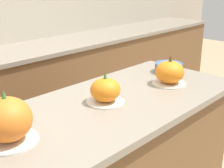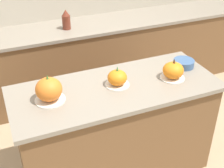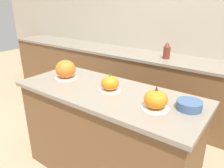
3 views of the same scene
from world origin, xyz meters
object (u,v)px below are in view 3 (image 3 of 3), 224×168
(bottle_tall, at_px, (167,51))
(mixing_bowl, at_px, (189,105))
(pumpkin_cake_center, at_px, (110,84))
(pumpkin_cake_left, at_px, (66,69))
(pumpkin_cake_right, at_px, (156,100))

(bottle_tall, bearing_deg, mixing_bowl, -60.64)
(pumpkin_cake_center, xyz_separation_m, bottle_tall, (-0.04, 1.28, 0.04))
(pumpkin_cake_left, bearing_deg, mixing_bowl, 3.03)
(pumpkin_cake_left, xyz_separation_m, pumpkin_cake_center, (0.53, 0.00, -0.03))
(pumpkin_cake_center, height_order, bottle_tall, bottle_tall)
(pumpkin_cake_center, height_order, pumpkin_cake_right, pumpkin_cake_right)
(mixing_bowl, bearing_deg, pumpkin_cake_left, -176.97)
(pumpkin_cake_right, distance_m, mixing_bowl, 0.24)
(pumpkin_cake_left, relative_size, pumpkin_cake_right, 1.12)
(pumpkin_cake_right, bearing_deg, bottle_tall, 110.04)
(pumpkin_cake_right, bearing_deg, pumpkin_cake_left, 175.84)
(pumpkin_cake_right, bearing_deg, mixing_bowl, 34.57)
(bottle_tall, bearing_deg, pumpkin_cake_right, -69.96)
(pumpkin_cake_right, xyz_separation_m, mixing_bowl, (0.19, 0.13, -0.04))
(pumpkin_cake_right, distance_m, bottle_tall, 1.44)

